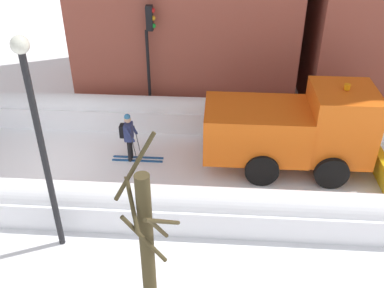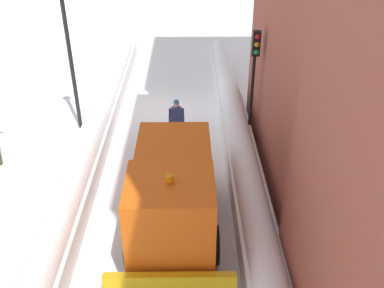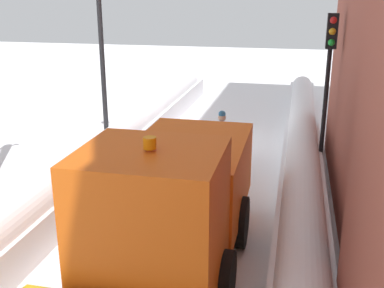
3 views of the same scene
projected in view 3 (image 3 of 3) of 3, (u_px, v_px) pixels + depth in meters
name	position (u px, v px, depth m)	size (l,w,h in m)	color
plow_truck	(174.00, 199.00, 8.73)	(3.20, 5.98, 3.12)	orange
skier	(222.00, 137.00, 14.10)	(0.62, 1.80, 1.81)	black
traffic_light_pole	(329.00, 68.00, 12.42)	(0.28, 0.42, 4.65)	black
street_lamp	(101.00, 41.00, 15.17)	(0.40, 0.40, 5.82)	black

